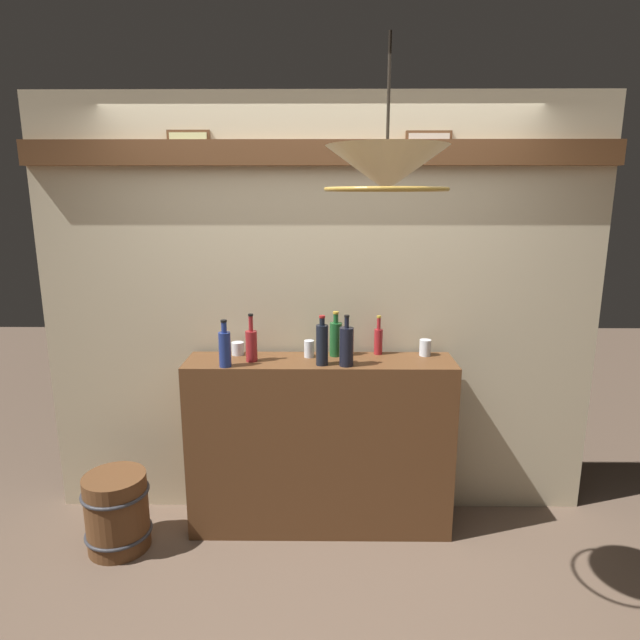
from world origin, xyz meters
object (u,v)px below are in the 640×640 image
wooden_barrel (117,512)px  liquor_bottle_sherry (336,338)px  liquor_bottle_scotch (225,348)px  glass_tumbler_shot (309,349)px  pendant_lamp (387,170)px  liquor_bottle_rum (251,344)px  liquor_bottle_port (378,340)px  liquor_bottle_tequila (346,346)px  glass_tumbler_rocks (425,348)px  glass_tumbler_highball (238,348)px  liquor_bottle_vodka (322,344)px

wooden_barrel → liquor_bottle_sherry: bearing=14.1°
liquor_bottle_scotch → glass_tumbler_shot: size_ratio=2.67×
pendant_lamp → liquor_bottle_rum: bearing=127.2°
liquor_bottle_port → wooden_barrel: size_ratio=0.52×
glass_tumbler_shot → pendant_lamp: bearing=-71.0°
liquor_bottle_tequila → pendant_lamp: bearing=-81.8°
liquor_bottle_tequila → wooden_barrel: (-1.31, -0.13, -0.96)m
wooden_barrel → liquor_bottle_tequila: bearing=5.5°
pendant_lamp → liquor_bottle_port: bearing=85.0°
liquor_bottle_sherry → glass_tumbler_rocks: size_ratio=2.77×
liquor_bottle_tequila → liquor_bottle_port: 0.30m
liquor_bottle_scotch → liquor_bottle_tequila: bearing=1.9°
liquor_bottle_port → wooden_barrel: bearing=-166.8°
liquor_bottle_rum → wooden_barrel: (-0.77, -0.21, -0.94)m
liquor_bottle_scotch → liquor_bottle_port: bearing=16.0°
glass_tumbler_rocks → pendant_lamp: 1.43m
liquor_bottle_port → glass_tumbler_rocks: bearing=-5.9°
glass_tumbler_shot → wooden_barrel: glass_tumbler_shot is taller
liquor_bottle_scotch → liquor_bottle_sherry: bearing=19.0°
glass_tumbler_highball → pendant_lamp: (0.75, -0.99, 0.98)m
pendant_lamp → glass_tumbler_highball: bearing=127.3°
liquor_bottle_port → glass_tumbler_rocks: size_ratio=2.44×
liquor_bottle_vodka → wooden_barrel: liquor_bottle_vodka is taller
glass_tumbler_highball → liquor_bottle_sherry: bearing=-1.7°
liquor_bottle_port → pendant_lamp: 1.38m
liquor_bottle_tequila → liquor_bottle_port: size_ratio=1.23×
liquor_bottle_vodka → pendant_lamp: size_ratio=0.51×
liquor_bottle_sherry → glass_tumbler_rocks: liquor_bottle_sherry is taller
glass_tumbler_rocks → liquor_bottle_scotch: bearing=-169.1°
liquor_bottle_scotch → glass_tumbler_rocks: bearing=10.9°
glass_tumbler_highball → glass_tumbler_shot: size_ratio=0.77×
glass_tumbler_rocks → glass_tumbler_highball: (-1.12, 0.01, -0.01)m
liquor_bottle_port → liquor_bottle_rum: liquor_bottle_rum is taller
liquor_bottle_rum → pendant_lamp: pendant_lamp is taller
glass_tumbler_rocks → pendant_lamp: (-0.36, -0.98, 0.97)m
liquor_bottle_tequila → glass_tumbler_rocks: size_ratio=3.00×
liquor_bottle_tequila → pendant_lamp: (0.11, -0.78, 0.91)m
liquor_bottle_scotch → glass_tumbler_shot: bearing=22.0°
liquor_bottle_scotch → liquor_bottle_vodka: size_ratio=0.94×
liquor_bottle_tequila → wooden_barrel: 1.63m
liquor_bottle_vodka → glass_tumbler_shot: 0.18m
liquor_bottle_scotch → liquor_bottle_rum: size_ratio=0.96×
liquor_bottle_port → liquor_bottle_scotch: bearing=-164.0°
liquor_bottle_scotch → pendant_lamp: (0.79, -0.76, 0.91)m
liquor_bottle_tequila → glass_tumbler_highball: size_ratio=3.80×
glass_tumbler_highball → wooden_barrel: 1.16m
pendant_lamp → glass_tumbler_shot: bearing=109.0°
liquor_bottle_tequila → glass_tumbler_rocks: 0.52m
liquor_bottle_sherry → glass_tumbler_shot: (-0.16, -0.03, -0.06)m
liquor_bottle_vodka → glass_tumbler_highball: bearing=159.0°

